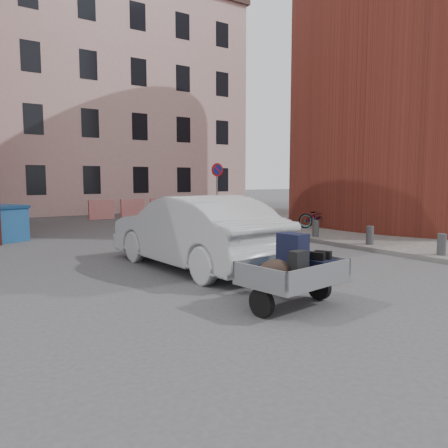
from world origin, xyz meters
TOP-DOWN VIEW (x-y plane):
  - ground at (0.00, 0.00)m, footprint 120.00×120.00m
  - sidewalk at (10.00, 4.00)m, footprint 9.00×24.00m
  - building_pink at (6.00, 22.00)m, footprint 16.00×8.00m
  - no_parking_sign at (6.00, 9.48)m, footprint 0.60×0.09m
  - bollards at (6.00, 3.40)m, footprint 0.22×9.02m
  - barriers at (4.20, 15.00)m, footprint 4.70×0.18m
  - trailer at (-0.08, -1.96)m, footprint 1.73×1.90m
  - silver_car at (0.24, 1.72)m, footprint 2.09×5.22m
  - bicycle at (8.02, 5.21)m, footprint 1.80×1.15m

SIDE VIEW (x-z plane):
  - ground at x=0.00m, z-range 0.00..0.00m
  - sidewalk at x=10.00m, z-range 0.00..0.12m
  - bollards at x=6.00m, z-range 0.12..0.67m
  - barriers at x=4.20m, z-range 0.00..1.00m
  - bicycle at x=8.02m, z-range 0.12..1.01m
  - trailer at x=-0.08m, z-range 0.01..1.21m
  - silver_car at x=0.24m, z-range 0.00..1.69m
  - no_parking_sign at x=6.00m, z-range 0.69..3.34m
  - building_pink at x=6.00m, z-range 0.00..14.00m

